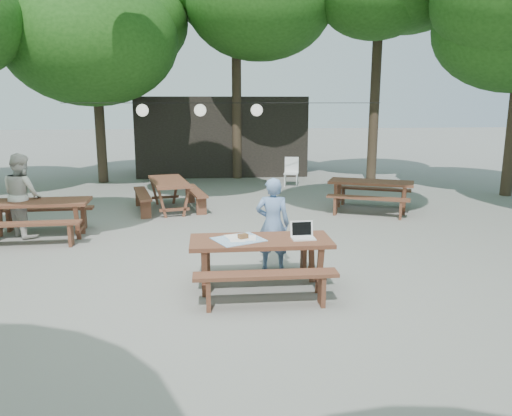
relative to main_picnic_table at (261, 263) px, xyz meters
The scene contains 12 objects.
ground 1.79m from the main_picnic_table, 114.60° to the left, with size 80.00×80.00×0.00m, color slate.
pavilion 12.13m from the main_picnic_table, 91.07° to the left, with size 6.00×3.00×2.80m, color black.
main_picnic_table is the anchor object (origin of this frame).
picnic_table_nw 5.15m from the main_picnic_table, 142.53° to the left, with size 2.03×1.66×0.75m.
picnic_table_ne 5.86m from the main_picnic_table, 56.75° to the left, with size 2.37×2.20×0.75m.
picnic_table_far_w 5.74m from the main_picnic_table, 107.24° to the left, with size 1.95×2.19×0.75m.
woman 0.99m from the main_picnic_table, 72.03° to the left, with size 0.54×0.36×1.49m, color #6B8EC4.
second_person 5.55m from the main_picnic_table, 142.82° to the left, with size 0.81×0.63×1.66m, color silver.
plastic_chair 8.98m from the main_picnic_table, 77.85° to the left, with size 0.53×0.53×0.90m.
laptop 0.73m from the main_picnic_table, ahead, with size 0.34×0.27×0.24m.
tabletop_clutter 0.48m from the main_picnic_table, behind, with size 0.82×0.77×0.08m.
paper_lanterns 7.90m from the main_picnic_table, 96.86° to the left, with size 9.00×0.34×0.38m.
Camera 1 is at (0.02, -8.36, 2.68)m, focal length 35.00 mm.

